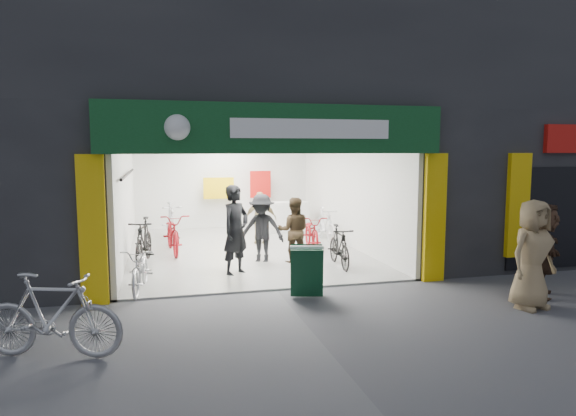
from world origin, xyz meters
name	(u,v)px	position (x,y,z in m)	size (l,w,h in m)	color
ground	(277,291)	(0.00, 0.00, 0.00)	(60.00, 60.00, 0.00)	#56565B
building	(268,90)	(0.91, 4.99, 4.31)	(17.00, 10.27, 8.00)	#232326
bike_left_front	(141,269)	(-2.50, 0.60, 0.43)	(0.57, 1.65, 0.86)	#B4B4B9
bike_left_midfront	(144,241)	(-2.50, 2.95, 0.54)	(0.51, 1.81, 1.09)	black
bike_left_midback	(173,233)	(-1.80, 4.07, 0.53)	(0.70, 2.01, 1.06)	maroon
bike_left_back	(171,223)	(-1.80, 5.76, 0.57)	(0.54, 1.90, 1.14)	silver
bike_right_front	(339,247)	(1.80, 1.53, 0.48)	(0.45, 1.60, 0.96)	black
bike_right_mid	(312,233)	(1.80, 3.62, 0.47)	(0.62, 1.79, 0.94)	maroon
bike_right_back	(325,225)	(2.50, 4.65, 0.50)	(0.47, 1.68, 1.01)	silver
parked_bike	(52,315)	(-3.52, -2.33, 0.56)	(0.53, 1.87, 1.12)	#ADADB1
customer_a	(236,231)	(-0.57, 1.41, 0.97)	(0.70, 0.46, 1.93)	black
customer_b	(294,231)	(0.92, 2.21, 0.78)	(0.76, 0.59, 1.56)	#342617
customer_c	(262,229)	(0.19, 2.43, 0.82)	(1.05, 0.61, 1.63)	black
customer_d	(261,219)	(0.61, 4.65, 0.75)	(0.88, 0.37, 1.50)	#948056
pedestrian_near	(532,254)	(3.91, -2.10, 0.93)	(0.90, 0.59, 1.85)	#957C56
pedestrian_far	(543,250)	(4.60, -1.54, 0.87)	(1.61, 0.51, 1.73)	#3E291C
sandwich_board	(307,270)	(0.43, -0.50, 0.50)	(0.72, 0.74, 0.91)	#0D371F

